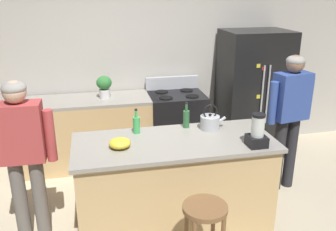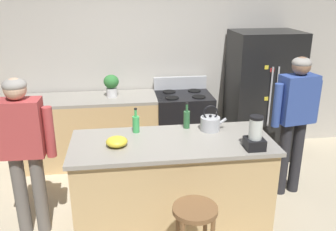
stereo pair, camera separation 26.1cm
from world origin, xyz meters
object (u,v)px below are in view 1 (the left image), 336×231
at_px(person_by_sink_right, 290,111).
at_px(bar_stool, 204,223).
at_px(mixing_bowl, 120,143).
at_px(stove_range, 176,126).
at_px(potted_plant, 104,85).
at_px(tea_kettle, 210,122).
at_px(bottle_olive_oil, 186,118).
at_px(kitchen_island, 174,183).
at_px(person_by_island_left, 23,148).
at_px(bottle_soda, 136,124).
at_px(blender_appliance, 257,133).
at_px(refrigerator, 253,94).

distance_m(person_by_sink_right, bar_stool, 1.91).
height_order(bar_stool, mixing_bowl, mixing_bowl).
height_order(stove_range, potted_plant, potted_plant).
bearing_deg(tea_kettle, bottle_olive_oil, 157.80).
bearing_deg(stove_range, kitchen_island, -104.02).
relative_size(bar_stool, tea_kettle, 2.60).
distance_m(person_by_island_left, bottle_soda, 1.08).
distance_m(stove_range, tea_kettle, 1.41).
height_order(bottle_soda, tea_kettle, tea_kettle).
distance_m(kitchen_island, blender_appliance, 0.97).
height_order(person_by_sink_right, potted_plant, person_by_sink_right).
xyz_separation_m(refrigerator, blender_appliance, (-0.78, -1.78, 0.19)).
distance_m(blender_appliance, mixing_bowl, 1.26).
relative_size(refrigerator, potted_plant, 5.94).
height_order(bar_stool, potted_plant, potted_plant).
distance_m(stove_range, blender_appliance, 1.93).
bearing_deg(potted_plant, bottle_soda, -78.67).
xyz_separation_m(bar_stool, bottle_olive_oil, (0.13, 1.09, 0.49)).
bearing_deg(person_by_sink_right, potted_plant, 151.65).
bearing_deg(potted_plant, person_by_sink_right, -28.35).
bearing_deg(person_by_island_left, person_by_sink_right, 7.45).
distance_m(bottle_olive_oil, mixing_bowl, 0.81).
height_order(bottle_olive_oil, tea_kettle, bottle_olive_oil).
bearing_deg(blender_appliance, bottle_soda, 152.63).
distance_m(refrigerator, bar_stool, 2.71).
bearing_deg(person_by_sink_right, mixing_bowl, -165.99).
height_order(potted_plant, mixing_bowl, potted_plant).
height_order(stove_range, bottle_soda, bottle_soda).
bearing_deg(refrigerator, bottle_soda, -145.92).
relative_size(stove_range, potted_plant, 3.75).
bearing_deg(bar_stool, person_by_island_left, 149.62).
height_order(bottle_olive_oil, mixing_bowl, bottle_olive_oil).
xyz_separation_m(person_by_island_left, mixing_bowl, (0.86, -0.12, 0.03)).
height_order(refrigerator, mixing_bowl, refrigerator).
bearing_deg(blender_appliance, kitchen_island, 158.82).
relative_size(kitchen_island, person_by_island_left, 1.22).
xyz_separation_m(bar_stool, blender_appliance, (0.65, 0.51, 0.52)).
height_order(blender_appliance, mixing_bowl, blender_appliance).
distance_m(potted_plant, blender_appliance, 2.24).
relative_size(bottle_olive_oil, mixing_bowl, 1.37).
bearing_deg(blender_appliance, potted_plant, 125.50).
distance_m(refrigerator, tea_kettle, 1.67).
bearing_deg(refrigerator, person_by_sink_right, -91.74).
xyz_separation_m(person_by_sink_right, tea_kettle, (-1.04, -0.23, 0.03)).
height_order(person_by_island_left, bar_stool, person_by_island_left).
distance_m(bar_stool, bottle_soda, 1.22).
relative_size(person_by_sink_right, potted_plant, 5.46).
distance_m(stove_range, bar_stool, 2.33).
relative_size(bottle_soda, tea_kettle, 0.93).
relative_size(kitchen_island, tea_kettle, 7.04).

